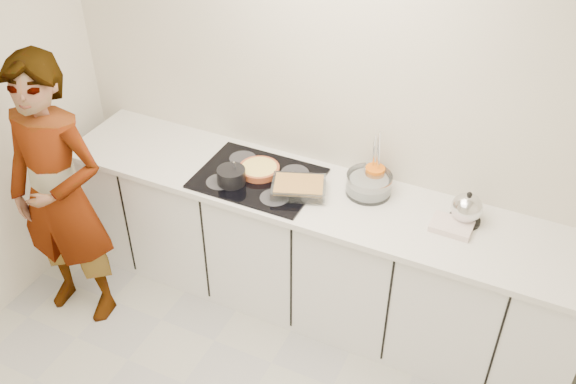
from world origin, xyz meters
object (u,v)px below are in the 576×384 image
at_px(hob, 258,178).
at_px(tart_dish, 259,169).
at_px(baking_dish, 299,187).
at_px(cook, 60,197).
at_px(kettle, 466,209).
at_px(utensil_crock, 374,178).
at_px(mixing_bowl, 369,185).
at_px(saucepan, 231,176).

xyz_separation_m(hob, tart_dish, (-0.02, 0.05, 0.03)).
height_order(baking_dish, cook, cook).
relative_size(hob, kettle, 3.59).
distance_m(kettle, utensil_crock, 0.56).
bearing_deg(cook, utensil_crock, 21.82).
bearing_deg(baking_dish, kettle, 9.74).
bearing_deg(mixing_bowl, hob, -166.45).
xyz_separation_m(tart_dish, baking_dish, (0.30, -0.08, 0.01)).
height_order(tart_dish, mixing_bowl, mixing_bowl).
relative_size(saucepan, baking_dish, 0.46).
relative_size(baking_dish, kettle, 1.85).
distance_m(mixing_bowl, utensil_crock, 0.06).
relative_size(hob, saucepan, 4.17).
xyz_separation_m(tart_dish, saucepan, (-0.10, -0.17, 0.02)).
relative_size(tart_dish, kettle, 1.39).
distance_m(baking_dish, kettle, 0.95).
bearing_deg(baking_dish, saucepan, -167.21).
bearing_deg(saucepan, mixing_bowl, 19.70).
bearing_deg(baking_dish, cook, -154.24).
height_order(tart_dish, baking_dish, baking_dish).
bearing_deg(kettle, saucepan, -169.34).
bearing_deg(saucepan, hob, 45.43).
height_order(tart_dish, cook, cook).
bearing_deg(hob, cook, -147.03).
height_order(hob, utensil_crock, utensil_crock).
relative_size(saucepan, kettle, 0.86).
xyz_separation_m(tart_dish, mixing_bowl, (0.66, 0.11, 0.02)).
relative_size(hob, utensil_crock, 5.07).
bearing_deg(baking_dish, mixing_bowl, 26.62).
height_order(hob, cook, cook).
height_order(hob, saucepan, saucepan).
xyz_separation_m(tart_dish, utensil_crock, (0.67, 0.17, 0.03)).
distance_m(tart_dish, cook, 1.18).
distance_m(saucepan, mixing_bowl, 0.81).
xyz_separation_m(hob, mixing_bowl, (0.65, 0.16, 0.05)).
distance_m(mixing_bowl, kettle, 0.57).
bearing_deg(mixing_bowl, tart_dish, -170.89).
bearing_deg(cook, saucepan, 25.27).
relative_size(saucepan, cook, 0.10).
distance_m(mixing_bowl, cook, 1.81).
distance_m(tart_dish, utensil_crock, 0.70).
bearing_deg(utensil_crock, kettle, -8.57).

